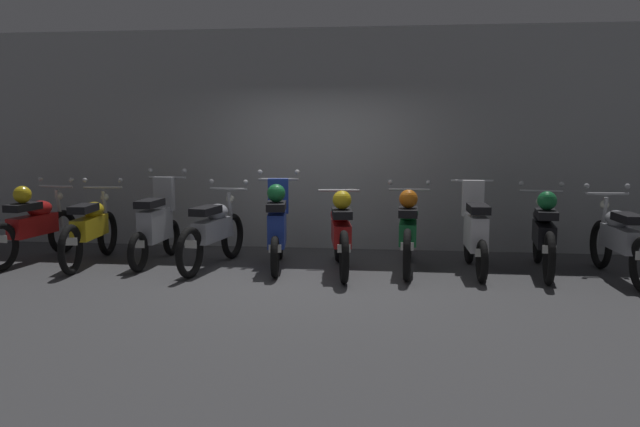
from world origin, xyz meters
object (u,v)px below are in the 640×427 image
at_px(motorbike_slot_0, 34,224).
at_px(motorbike_slot_9, 620,240).
at_px(motorbike_slot_2, 156,225).
at_px(motorbike_slot_3, 213,231).
at_px(motorbike_slot_7, 475,232).
at_px(motorbike_slot_4, 277,226).
at_px(motorbike_slot_5, 341,232).
at_px(motorbike_slot_8, 544,233).
at_px(motorbike_slot_6, 408,230).
at_px(motorbike_slot_1, 91,229).

distance_m(motorbike_slot_0, motorbike_slot_9, 7.80).
bearing_deg(motorbike_slot_2, motorbike_slot_3, -13.45).
bearing_deg(motorbike_slot_7, motorbike_slot_0, -179.49).
relative_size(motorbike_slot_0, motorbike_slot_3, 1.00).
relative_size(motorbike_slot_4, motorbike_slot_5, 0.86).
relative_size(motorbike_slot_2, motorbike_slot_8, 0.86).
xyz_separation_m(motorbike_slot_2, motorbike_slot_6, (3.47, -0.04, 0.00)).
bearing_deg(motorbike_slot_2, motorbike_slot_1, -167.64).
bearing_deg(motorbike_slot_2, motorbike_slot_6, -0.72).
relative_size(motorbike_slot_1, motorbike_slot_7, 1.16).
bearing_deg(motorbike_slot_7, motorbike_slot_6, 177.49).
xyz_separation_m(motorbike_slot_3, motorbike_slot_6, (2.60, 0.16, 0.04)).
relative_size(motorbike_slot_1, motorbike_slot_3, 1.01).
bearing_deg(motorbike_slot_1, motorbike_slot_5, -1.48).
height_order(motorbike_slot_1, motorbike_slot_9, same).
bearing_deg(motorbike_slot_6, motorbike_slot_8, -0.17).
bearing_deg(motorbike_slot_4, motorbike_slot_8, 1.32).
relative_size(motorbike_slot_8, motorbike_slot_9, 1.00).
bearing_deg(motorbike_slot_8, motorbike_slot_5, -174.92).
distance_m(motorbike_slot_4, motorbike_slot_9, 4.34).
bearing_deg(motorbike_slot_9, motorbike_slot_1, 179.14).
height_order(motorbike_slot_5, motorbike_slot_7, motorbike_slot_7).
bearing_deg(motorbike_slot_3, motorbike_slot_9, -0.96).
height_order(motorbike_slot_1, motorbike_slot_6, same).
bearing_deg(motorbike_slot_8, motorbike_slot_2, 179.46).
bearing_deg(motorbike_slot_0, motorbike_slot_4, 0.12).
relative_size(motorbike_slot_4, motorbike_slot_7, 1.00).
relative_size(motorbike_slot_2, motorbike_slot_7, 1.00).
bearing_deg(motorbike_slot_5, motorbike_slot_6, 15.25).
distance_m(motorbike_slot_5, motorbike_slot_7, 1.75).
bearing_deg(motorbike_slot_5, motorbike_slot_0, 178.09).
distance_m(motorbike_slot_3, motorbike_slot_7, 3.46).
distance_m(motorbike_slot_2, motorbike_slot_3, 0.89).
distance_m(motorbike_slot_4, motorbike_slot_8, 3.47).
bearing_deg(motorbike_slot_4, motorbike_slot_2, 175.74).
relative_size(motorbike_slot_0, motorbike_slot_7, 1.16).
relative_size(motorbike_slot_3, motorbike_slot_6, 0.99).
xyz_separation_m(motorbike_slot_7, motorbike_slot_8, (0.87, 0.03, 0.00)).
bearing_deg(motorbike_slot_0, motorbike_slot_9, -1.17).
bearing_deg(motorbike_slot_0, motorbike_slot_6, 1.02).
height_order(motorbike_slot_4, motorbike_slot_5, motorbike_slot_4).
bearing_deg(motorbike_slot_8, motorbike_slot_4, -178.68).
height_order(motorbike_slot_6, motorbike_slot_9, same).
distance_m(motorbike_slot_5, motorbike_slot_9, 3.47).
relative_size(motorbike_slot_6, motorbike_slot_8, 1.00).
distance_m(motorbike_slot_1, motorbike_slot_3, 1.74).
distance_m(motorbike_slot_4, motorbike_slot_7, 2.60).
bearing_deg(motorbike_slot_4, motorbike_slot_5, -9.90).
height_order(motorbike_slot_1, motorbike_slot_2, motorbike_slot_2).
bearing_deg(motorbike_slot_2, motorbike_slot_5, -6.16).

